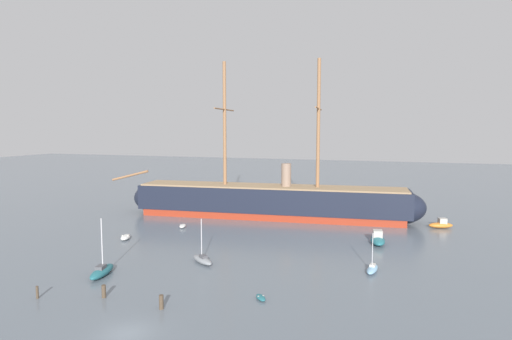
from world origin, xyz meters
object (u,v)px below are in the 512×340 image
(tall_ship, at_px, (270,201))
(dinghy_far_left, at_px, (166,203))
(sailboat_foreground_left, at_px, (102,271))
(dinghy_alongside_bow, at_px, (183,226))
(motorboat_far_right, at_px, (441,225))
(dinghy_distant_centre, at_px, (305,202))
(mooring_piling_right_pair, at_px, (37,292))
(dinghy_mid_left, at_px, (126,237))
(mooring_piling_left_pair, at_px, (104,291))
(sailboat_mid_right, at_px, (372,269))
(mooring_piling_nearest, at_px, (161,302))
(motorboat_alongside_stern, at_px, (378,239))
(sailboat_near_centre, at_px, (203,259))
(dinghy_foreground_right, at_px, (261,298))

(tall_ship, height_order, dinghy_far_left, tall_ship)
(sailboat_foreground_left, distance_m, dinghy_alongside_bow, 24.79)
(motorboat_far_right, relative_size, dinghy_distant_centre, 1.81)
(mooring_piling_right_pair, bearing_deg, dinghy_mid_left, 103.66)
(dinghy_mid_left, relative_size, mooring_piling_left_pair, 2.47)
(dinghy_far_left, relative_size, motorboat_far_right, 0.52)
(tall_ship, height_order, motorboat_far_right, tall_ship)
(sailboat_mid_right, relative_size, dinghy_far_left, 2.09)
(dinghy_alongside_bow, xyz_separation_m, mooring_piling_nearest, (14.07, -30.57, 0.40))
(motorboat_alongside_stern, bearing_deg, dinghy_alongside_bow, 179.47)
(sailboat_foreground_left, height_order, sailboat_near_centre, sailboat_foreground_left)
(sailboat_near_centre, distance_m, dinghy_mid_left, 17.71)
(motorboat_alongside_stern, distance_m, mooring_piling_left_pair, 39.01)
(tall_ship, height_order, mooring_piling_left_pair, tall_ship)
(mooring_piling_left_pair, bearing_deg, motorboat_far_right, 51.25)
(dinghy_foreground_right, xyz_separation_m, mooring_piling_right_pair, (-21.45, -6.83, 0.42))
(sailboat_near_centre, bearing_deg, dinghy_foreground_right, -39.56)
(dinghy_distant_centre, bearing_deg, motorboat_alongside_stern, -60.29)
(mooring_piling_left_pair, relative_size, mooring_piling_right_pair, 1.02)
(motorboat_alongside_stern, height_order, motorboat_far_right, motorboat_alongside_stern)
(dinghy_foreground_right, bearing_deg, sailboat_foreground_left, 177.68)
(dinghy_far_left, height_order, mooring_piling_nearest, mooring_piling_nearest)
(dinghy_far_left, distance_m, mooring_piling_nearest, 57.45)
(sailboat_foreground_left, xyz_separation_m, mooring_piling_nearest, (11.40, -5.92, 0.12))
(dinghy_alongside_bow, relative_size, motorboat_alongside_stern, 0.51)
(dinghy_alongside_bow, relative_size, motorboat_far_right, 0.58)
(dinghy_foreground_right, bearing_deg, mooring_piling_nearest, -148.14)
(sailboat_foreground_left, xyz_separation_m, motorboat_alongside_stern, (29.73, 24.35, 0.15))
(dinghy_foreground_right, relative_size, dinghy_far_left, 0.83)
(motorboat_alongside_stern, bearing_deg, tall_ship, 147.20)
(sailboat_near_centre, relative_size, mooring_piling_nearest, 4.15)
(dinghy_mid_left, bearing_deg, dinghy_far_left, 108.86)
(dinghy_distant_centre, bearing_deg, sailboat_foreground_left, -102.52)
(tall_ship, bearing_deg, mooring_piling_nearest, -87.07)
(sailboat_mid_right, height_order, dinghy_alongside_bow, sailboat_mid_right)
(dinghy_mid_left, height_order, mooring_piling_nearest, mooring_piling_nearest)
(dinghy_foreground_right, distance_m, motorboat_far_right, 43.94)
(tall_ship, height_order, sailboat_foreground_left, tall_ship)
(dinghy_foreground_right, bearing_deg, mooring_piling_left_pair, -163.44)
(tall_ship, xyz_separation_m, motorboat_far_right, (30.34, 0.81, -2.58))
(motorboat_far_right, bearing_deg, mooring_piling_left_pair, -128.75)
(motorboat_far_right, xyz_separation_m, dinghy_distant_centre, (-27.29, 16.63, -0.34))
(dinghy_mid_left, xyz_separation_m, mooring_piling_right_pair, (5.45, -22.42, 0.29))
(motorboat_far_right, xyz_separation_m, mooring_piling_right_pair, (-41.31, -46.03, 0.04))
(sailboat_near_centre, height_order, mooring_piling_nearest, sailboat_near_centre)
(dinghy_alongside_bow, xyz_separation_m, motorboat_alongside_stern, (32.40, -0.30, 0.43))
(dinghy_foreground_right, bearing_deg, dinghy_mid_left, 149.91)
(dinghy_foreground_right, height_order, dinghy_far_left, dinghy_far_left)
(dinghy_foreground_right, xyz_separation_m, motorboat_alongside_stern, (10.08, 25.15, 0.50))
(mooring_piling_right_pair, bearing_deg, sailboat_mid_right, 30.97)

